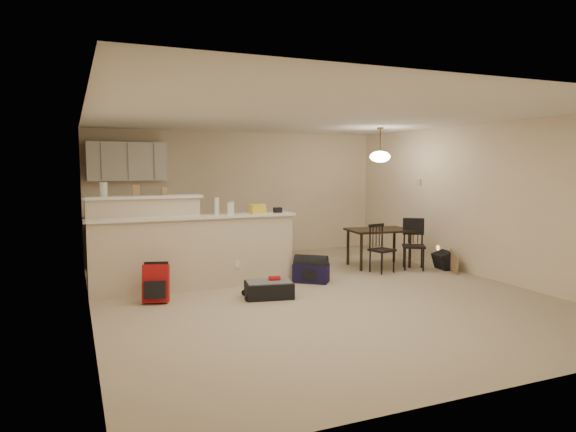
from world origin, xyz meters
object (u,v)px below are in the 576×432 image
dining_table (379,234)px  dining_chair_near (382,249)px  pendant_lamp (380,156)px  suitcase (269,290)px  black_daypack (444,261)px  dining_chair_far (414,245)px  navy_duffel (311,273)px  red_backpack (156,283)px

dining_table → dining_chair_near: (-0.24, -0.48, -0.19)m
dining_table → pendant_lamp: (-0.00, -0.00, 1.39)m
dining_chair_near → suitcase: (-2.38, -0.82, -0.30)m
pendant_lamp → black_daypack: size_ratio=1.80×
black_daypack → dining_chair_far: bearing=76.0°
navy_duffel → black_daypack: 2.60m
dining_chair_far → suitcase: dining_chair_far is taller
dining_table → dining_chair_near: 0.57m
dining_chair_near → red_backpack: size_ratio=1.62×
black_daypack → dining_chair_near: bearing=87.6°
pendant_lamp → dining_chair_near: size_ratio=0.75×
suitcase → black_daypack: 3.59m
suitcase → navy_duffel: size_ratio=1.19×
dining_chair_near → suitcase: 2.53m
pendant_lamp → navy_duffel: pendant_lamp is taller
dining_table → red_backpack: (-4.10, -0.93, -0.35)m
pendant_lamp → dining_chair_far: bearing=-49.5°
pendant_lamp → navy_duffel: (-1.68, -0.68, -1.84)m
suitcase → dining_table: bearing=37.2°
dining_chair_far → navy_duffel: bearing=-142.9°
dining_chair_far → red_backpack: bearing=-142.6°
pendant_lamp → suitcase: size_ratio=0.96×
red_backpack → black_daypack: size_ratio=1.48×
dining_table → dining_chair_far: bearing=-43.0°
dining_chair_far → black_daypack: (0.50, -0.20, -0.29)m
pendant_lamp → suitcase: pendant_lamp is taller
suitcase → black_daypack: (3.54, 0.62, 0.04)m
navy_duffel → black_daypack: size_ratio=1.57×
dining_table → dining_chair_far: dining_chair_far is taller
suitcase → navy_duffel: (0.94, 0.62, 0.04)m
pendant_lamp → red_backpack: 4.55m
red_backpack → navy_duffel: red_backpack is taller
suitcase → red_backpack: red_backpack is taller
dining_chair_far → navy_duffel: size_ratio=1.62×
dining_table → suitcase: dining_table is taller
dining_table → red_backpack: 4.22m
navy_duffel → dining_chair_near: bearing=45.9°
dining_table → navy_duffel: size_ratio=2.16×
dining_table → red_backpack: bearing=-160.8°
red_backpack → black_daypack: (5.01, 0.25, -0.10)m
dining_chair_far → black_daypack: 0.61m
dining_table → navy_duffel: 1.87m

